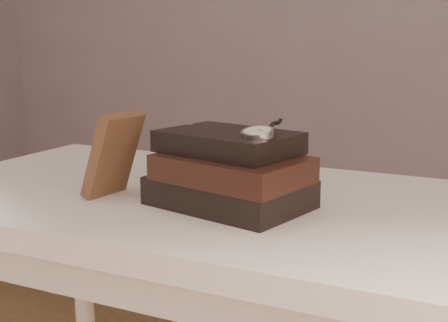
% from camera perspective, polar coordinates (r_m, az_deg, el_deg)
% --- Properties ---
extents(table, '(1.00, 0.60, 0.75)m').
position_cam_1_polar(table, '(1.12, -3.78, -7.36)').
color(table, silver).
rests_on(table, ground).
extents(book_stack, '(0.28, 0.22, 0.12)m').
position_cam_1_polar(book_stack, '(0.98, 0.59, -1.07)').
color(book_stack, black).
rests_on(book_stack, table).
extents(journal, '(0.08, 0.10, 0.15)m').
position_cam_1_polar(journal, '(1.05, -10.49, 0.61)').
color(journal, '#402818').
rests_on(journal, table).
extents(pocket_watch, '(0.06, 0.16, 0.02)m').
position_cam_1_polar(pocket_watch, '(0.92, 3.38, 2.79)').
color(pocket_watch, silver).
rests_on(pocket_watch, book_stack).
extents(eyeglasses, '(0.13, 0.14, 0.05)m').
position_cam_1_polar(eyeglasses, '(1.09, -0.31, 0.96)').
color(eyeglasses, silver).
rests_on(eyeglasses, book_stack).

